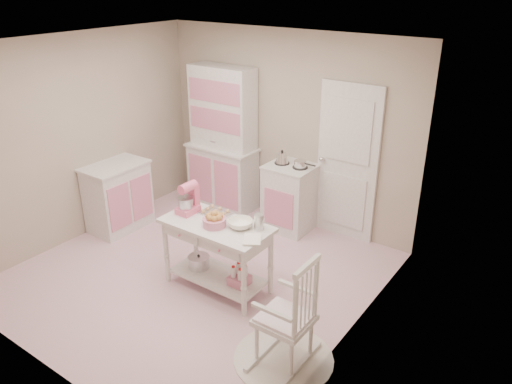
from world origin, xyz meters
TOP-DOWN VIEW (x-y plane):
  - room_shell at (0.00, 0.00)m, footprint 3.84×3.84m
  - door at (0.95, 1.87)m, footprint 0.82×0.05m
  - hutch at (-0.93, 1.66)m, footprint 1.06×0.50m
  - stove at (0.27, 1.61)m, footprint 0.62×0.57m
  - base_cabinet at (-1.63, 0.28)m, footprint 0.54×0.84m
  - lace_rug at (1.59, -0.59)m, footprint 0.92×0.92m
  - rocking_chair at (1.59, -0.59)m, footprint 0.48×0.72m
  - work_table at (0.38, -0.05)m, footprint 1.20×0.60m
  - stand_mixer at (-0.04, -0.03)m, footprint 0.20×0.28m
  - cookie_tray at (0.23, 0.13)m, footprint 0.34×0.24m
  - bread_basket at (0.40, -0.10)m, footprint 0.25×0.25m
  - mixing_bowl at (0.64, 0.03)m, footprint 0.26×0.26m
  - metal_pitcher at (0.82, 0.11)m, footprint 0.10×0.10m
  - recipe_book at (0.83, -0.17)m, footprint 0.27×0.29m

SIDE VIEW (x-z plane):
  - lace_rug at x=1.59m, z-range 0.00..0.01m
  - work_table at x=0.38m, z-range 0.00..0.80m
  - stove at x=0.27m, z-range 0.00..0.92m
  - base_cabinet at x=-1.63m, z-range 0.00..0.92m
  - rocking_chair at x=1.59m, z-range 0.00..1.10m
  - cookie_tray at x=0.23m, z-range 0.80..0.82m
  - recipe_book at x=0.83m, z-range 0.80..0.82m
  - mixing_bowl at x=0.64m, z-range 0.80..0.88m
  - bread_basket at x=0.40m, z-range 0.80..0.89m
  - metal_pitcher at x=0.82m, z-range 0.80..0.97m
  - stand_mixer at x=-0.04m, z-range 0.80..1.14m
  - door at x=0.95m, z-range 0.00..2.04m
  - hutch at x=-0.93m, z-range 0.00..2.08m
  - room_shell at x=0.00m, z-range 0.34..2.96m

